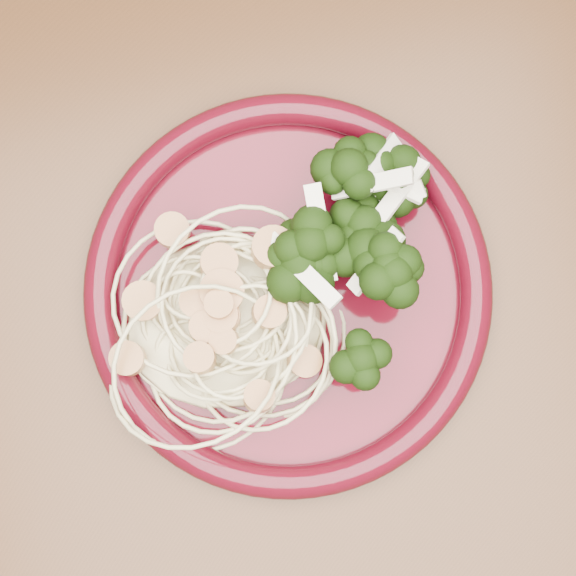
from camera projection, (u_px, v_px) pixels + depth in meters
The scene contains 6 objects.
dining_table at pixel (422, 264), 0.61m from camera, with size 1.20×0.80×0.75m.
dinner_plate at pixel (288, 290), 0.50m from camera, with size 0.31×0.31×0.02m.
spaghetti_pile at pixel (224, 320), 0.49m from camera, with size 0.12×0.11×0.03m, color beige.
scallop_cluster at pixel (219, 314), 0.45m from camera, with size 0.12×0.12×0.04m, color tan, non-canonical shape.
broccoli_pile at pixel (367, 246), 0.48m from camera, with size 0.09×0.15×0.05m, color black.
onion_garnish at pixel (373, 235), 0.45m from camera, with size 0.06×0.10×0.05m, color silver, non-canonical shape.
Camera 1 is at (-0.12, -0.08, 1.25)m, focal length 50.00 mm.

